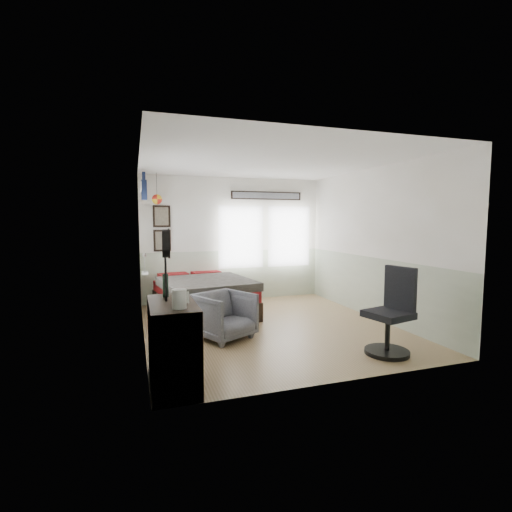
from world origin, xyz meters
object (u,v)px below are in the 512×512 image
(bed, at_px, (203,296))
(armchair, at_px, (224,316))
(nightstand, at_px, (224,293))
(task_chair, at_px, (391,319))
(dresser, at_px, (173,344))

(bed, relative_size, armchair, 3.03)
(nightstand, bearing_deg, armchair, -114.71)
(armchair, bearing_deg, nightstand, 49.51)
(bed, relative_size, task_chair, 2.00)
(dresser, height_order, nightstand, dresser)
(dresser, xyz_separation_m, nightstand, (1.42, 3.67, -0.23))
(bed, relative_size, dresser, 2.31)
(bed, relative_size, nightstand, 5.15)
(bed, xyz_separation_m, task_chair, (1.99, -2.89, 0.14))
(task_chair, bearing_deg, dresser, 168.17)
(dresser, bearing_deg, nightstand, 68.80)
(bed, height_order, task_chair, task_chair)
(bed, xyz_separation_m, dresser, (-0.85, -2.96, 0.12))
(bed, height_order, dresser, dresser)
(dresser, bearing_deg, task_chair, 1.26)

